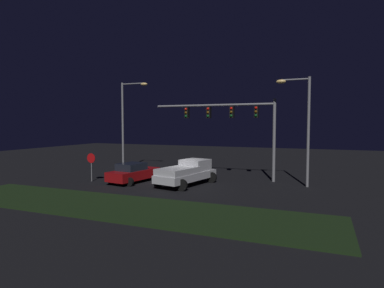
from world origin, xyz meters
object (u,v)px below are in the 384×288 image
(traffic_signal_gantry, at_px, (232,118))
(stop_sign, at_px, (91,162))
(street_lamp_left, at_px, (128,115))
(car_sedan, at_px, (133,173))
(street_lamp_right, at_px, (302,118))
(pickup_truck, at_px, (188,171))

(traffic_signal_gantry, height_order, stop_sign, traffic_signal_gantry)
(street_lamp_left, xyz_separation_m, stop_sign, (0.86, -6.50, -3.82))
(car_sedan, distance_m, street_lamp_left, 8.27)
(street_lamp_right, relative_size, stop_sign, 3.53)
(car_sedan, xyz_separation_m, traffic_signal_gantry, (6.75, 4.32, 4.29))
(street_lamp_left, bearing_deg, car_sedan, -53.49)
(pickup_truck, xyz_separation_m, street_lamp_left, (-8.40, 4.86, 4.38))
(pickup_truck, height_order, car_sedan, pickup_truck)
(car_sedan, distance_m, street_lamp_right, 13.28)
(car_sedan, relative_size, traffic_signal_gantry, 0.45)
(traffic_signal_gantry, distance_m, street_lamp_right, 5.58)
(pickup_truck, distance_m, street_lamp_left, 10.65)
(street_lamp_right, bearing_deg, traffic_signal_gantry, 167.33)
(pickup_truck, distance_m, traffic_signal_gantry, 5.97)
(traffic_signal_gantry, bearing_deg, street_lamp_right, -12.67)
(pickup_truck, bearing_deg, car_sedan, 111.03)
(street_lamp_left, height_order, street_lamp_right, street_lamp_left)
(car_sedan, xyz_separation_m, street_lamp_left, (-4.07, 5.50, 4.64))
(car_sedan, xyz_separation_m, stop_sign, (-3.21, -0.99, 0.82))
(car_sedan, bearing_deg, street_lamp_left, 45.66)
(pickup_truck, relative_size, street_lamp_left, 0.67)
(traffic_signal_gantry, height_order, street_lamp_right, street_lamp_right)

